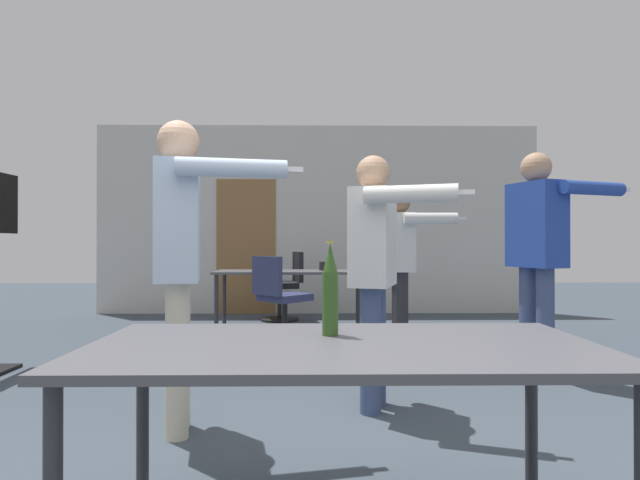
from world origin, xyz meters
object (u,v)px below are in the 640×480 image
Objects in this scene: person_far_watching at (375,256)px; person_left_plaid at (181,242)px; office_chair_near_pushed at (285,288)px; person_near_casual at (538,240)px; beer_bottle at (330,291)px; drink_cup at (323,266)px; person_right_polo at (401,255)px; office_chair_side_rolled at (280,301)px.

person_left_plaid reaches higher than person_far_watching.
office_chair_near_pushed is (0.36, 4.11, -0.63)m from person_left_plaid.
person_near_casual is 3.72m from office_chair_near_pushed.
beer_bottle is 4.41m from drink_cup.
person_far_watching is at bearing 76.16° from beer_bottle.
drink_cup is (0.06, 4.41, -0.11)m from beer_bottle.
person_right_polo is 14.84× the size of drink_cup.
beer_bottle is (0.43, -3.66, 0.46)m from office_chair_side_rolled.
person_right_polo is 0.89× the size of person_near_casual.
person_left_plaid reaches higher than beer_bottle.
person_left_plaid is 2.76m from office_chair_side_rolled.
person_left_plaid reaches higher than office_chair_side_rolled.
office_chair_near_pushed is 0.93m from drink_cup.
person_near_casual is at bearing 37.95° from person_right_polo.
person_near_casual is 2.82m from drink_cup.
person_left_plaid is 16.38× the size of drink_cup.
office_chair_side_rolled is 0.98× the size of office_chair_near_pushed.
office_chair_near_pushed is at bearing -162.18° from person_near_casual.
office_chair_near_pushed is (-2.22, 2.92, -0.64)m from person_near_casual.
person_near_casual reaches higher than person_far_watching.
person_far_watching is at bearing -12.75° from person_right_polo.
drink_cup is at bearing -158.04° from office_chair_near_pushed.
person_near_casual is at bearing 103.50° from person_left_plaid.
person_left_plaid is (-1.16, -0.38, 0.09)m from person_far_watching.
beer_bottle is 3.22× the size of drink_cup.
person_far_watching is at bearing -26.51° from office_chair_side_rolled.
beer_bottle is at bearing -90.74° from drink_cup.
person_left_plaid is 5.09× the size of beer_bottle.
person_right_polo is 2.95m from person_left_plaid.
person_near_casual is at bearing 137.36° from person_far_watching.
person_far_watching is at bearing -80.10° from person_near_casual.
person_right_polo is at bearing -163.38° from person_near_casual.
office_chair_near_pushed reaches higher than drink_cup.
person_left_plaid is at bearing 160.51° from office_chair_near_pushed.
person_near_casual is at bearing 10.96° from office_chair_side_rolled.
person_near_casual is at bearing 51.07° from beer_bottle.
person_near_casual is 1.94× the size of office_chair_side_rolled.
drink_cup is at bearing -138.82° from person_right_polo.
office_chair_near_pushed is at bearing 95.10° from beer_bottle.
person_near_casual is 5.20× the size of beer_bottle.
beer_bottle reaches higher than office_chair_side_rolled.
person_right_polo is 1.29m from drink_cup.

